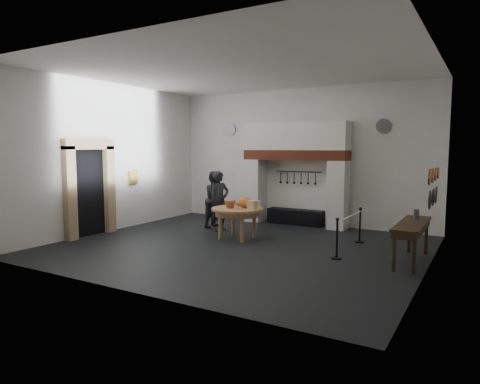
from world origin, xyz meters
The scene contains 39 objects.
floor centered at (0.00, 0.00, 0.00)m, with size 9.00×8.00×0.02m, color black.
ceiling centered at (0.00, 0.00, 4.50)m, with size 9.00×8.00×0.02m, color silver.
wall_back centered at (0.00, 4.00, 2.25)m, with size 9.00×0.02×4.50m, color white.
wall_front centered at (0.00, -4.00, 2.25)m, with size 9.00×0.02×4.50m, color white.
wall_left centered at (-4.50, 0.00, 2.25)m, with size 0.02×8.00×4.50m, color white.
wall_right centered at (4.50, 0.00, 2.25)m, with size 0.02×8.00×4.50m, color white.
chimney_pier_left centered at (-1.48, 3.65, 1.07)m, with size 0.55×0.70×2.15m, color silver.
chimney_pier_right centered at (1.48, 3.65, 1.07)m, with size 0.55×0.70×2.15m, color silver.
hearth_brick_band centered at (0.00, 3.65, 2.31)m, with size 3.50×0.72×0.32m, color #9E442B.
chimney_hood centered at (0.00, 3.65, 2.92)m, with size 3.50×0.70×0.90m, color silver.
iron_range centered at (0.00, 3.72, 0.25)m, with size 1.90×0.45×0.50m, color black.
utensil_rail centered at (0.00, 3.92, 1.75)m, with size 0.02×0.02×1.60m, color black.
door_recess centered at (-4.47, -1.00, 1.25)m, with size 0.04×1.10×2.50m, color black.
door_jamb_near centered at (-4.38, -1.70, 1.30)m, with size 0.22×0.30×2.60m, color tan.
door_jamb_far centered at (-4.38, -0.30, 1.30)m, with size 0.22×0.30×2.60m, color tan.
door_lintel centered at (-4.38, -1.00, 2.65)m, with size 0.22×1.70×0.30m, color tan.
wall_plaque centered at (-4.45, 0.80, 1.60)m, with size 0.05×0.34×0.44m, color gold.
work_table centered at (-0.52, 0.80, 0.84)m, with size 1.46×1.46×0.07m, color tan.
pumpkin centered at (-0.32, 0.90, 1.03)m, with size 0.36×0.36×0.31m, color orange.
cheese_block_big centered at (-0.02, 0.75, 0.99)m, with size 0.22×0.22×0.24m, color #EBD08D.
cheese_block_small centered at (-0.04, 1.05, 0.97)m, with size 0.18×0.18×0.20m, color #F1E590.
wicker_basket centered at (-0.67, 0.65, 0.98)m, with size 0.32×0.32×0.22m, color #9B6238.
bread_loaf centered at (-0.62, 1.15, 0.94)m, with size 0.31×0.18×0.13m, color #926134.
visitor_near centered at (-1.61, 1.54, 0.92)m, with size 0.67×0.44×1.84m, color #212227.
visitor_far centered at (-2.01, 1.94, 0.90)m, with size 0.88×0.68×1.81m, color black.
side_table centered at (4.10, 0.62, 0.87)m, with size 0.55×2.20×0.06m, color #382914.
pewter_jug centered at (4.10, 1.22, 1.01)m, with size 0.12×0.12×0.22m, color #505055.
copper_pan_a centered at (4.46, 0.20, 1.95)m, with size 0.34×0.34×0.03m, color #C6662D.
copper_pan_b centered at (4.46, 0.75, 1.95)m, with size 0.32×0.32×0.03m, color #C6662D.
copper_pan_c centered at (4.46, 1.30, 1.95)m, with size 0.30×0.30×0.03m, color #C6662D.
copper_pan_d centered at (4.46, 1.85, 1.95)m, with size 0.28×0.28×0.03m, color #C6662D.
pewter_plate_left centered at (4.46, 0.40, 1.45)m, with size 0.40×0.40×0.03m, color #4C4C51.
pewter_plate_mid centered at (4.46, 1.00, 1.45)m, with size 0.40×0.40×0.03m, color #4C4C51.
pewter_plate_right centered at (4.46, 1.60, 1.45)m, with size 0.40×0.40×0.03m, color #4C4C51.
pewter_plate_back_left centered at (-2.70, 3.96, 3.20)m, with size 0.44×0.44×0.03m, color #4C4C51.
pewter_plate_back_right centered at (2.70, 3.96, 3.20)m, with size 0.44×0.44×0.03m, color #4C4C51.
barrier_post_near centered at (2.58, 0.07, 0.45)m, with size 0.05×0.05×0.90m, color black.
barrier_post_far centered at (2.58, 2.07, 0.45)m, with size 0.05×0.05×0.90m, color black.
barrier_rope centered at (2.58, 1.07, 0.85)m, with size 0.04×0.04×2.00m, color white.
Camera 1 is at (5.53, -9.38, 2.57)m, focal length 32.00 mm.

